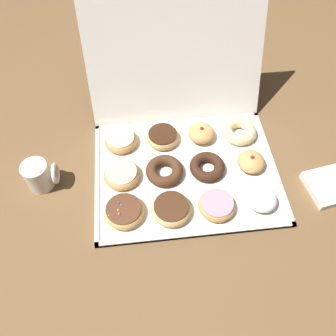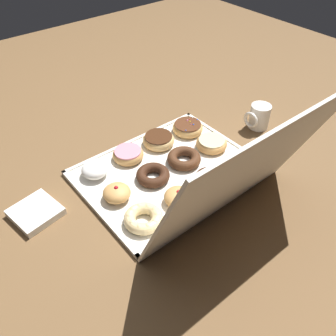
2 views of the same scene
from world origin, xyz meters
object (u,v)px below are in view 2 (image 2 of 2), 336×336
(chocolate_cake_ring_donut_6, at_px, (154,176))
(jelly_filled_donut_10, at_px, (178,197))
(chocolate_frosted_donut_1, at_px, (159,140))
(chocolate_cake_ring_donut_5, at_px, (183,158))
(cruller_donut_11, at_px, (143,218))
(jelly_filled_donut_7, at_px, (118,194))
(glazed_ring_donut_8, at_px, (240,162))
(sprinkle_donut_0, at_px, (188,128))
(chocolate_frosted_donut_9, at_px, (210,180))
(pink_frosted_donut_2, at_px, (128,154))
(coffee_mug, at_px, (259,116))
(powdered_filled_donut_3, at_px, (95,169))
(donut_box, at_px, (168,172))
(napkin_stack, at_px, (36,212))
(glazed_ring_donut_4, at_px, (212,144))

(chocolate_cake_ring_donut_6, distance_m, jelly_filled_donut_10, 0.13)
(chocolate_frosted_donut_1, distance_m, chocolate_cake_ring_donut_5, 0.13)
(cruller_donut_11, bearing_deg, chocolate_cake_ring_donut_5, -153.47)
(chocolate_cake_ring_donut_6, relative_size, jelly_filled_donut_10, 1.25)
(jelly_filled_donut_7, bearing_deg, glazed_ring_donut_8, 161.84)
(sprinkle_donut_0, distance_m, chocolate_frosted_donut_9, 0.30)
(pink_frosted_donut_2, relative_size, chocolate_cake_ring_donut_6, 0.98)
(chocolate_frosted_donut_1, relative_size, jelly_filled_donut_7, 1.34)
(sprinkle_donut_0, xyz_separation_m, coffee_mug, (-0.24, 0.14, 0.02))
(powdered_filled_donut_3, bearing_deg, chocolate_cake_ring_donut_5, 153.94)
(donut_box, bearing_deg, napkin_stack, -13.61)
(napkin_stack, bearing_deg, jelly_filled_donut_10, 146.55)
(coffee_mug, bearing_deg, powdered_filled_donut_3, -12.71)
(chocolate_cake_ring_donut_5, bearing_deg, cruller_donut_11, 26.53)
(chocolate_frosted_donut_1, relative_size, coffee_mug, 1.18)
(chocolate_frosted_donut_1, bearing_deg, napkin_stack, 3.81)
(chocolate_frosted_donut_1, bearing_deg, powdered_filled_donut_3, 0.02)
(donut_box, bearing_deg, pink_frosted_donut_2, -63.52)
(chocolate_frosted_donut_1, bearing_deg, jelly_filled_donut_10, 63.68)
(glazed_ring_donut_4, relative_size, coffee_mug, 1.14)
(jelly_filled_donut_10, bearing_deg, chocolate_cake_ring_donut_6, -91.64)
(powdered_filled_donut_3, height_order, glazed_ring_donut_4, powdered_filled_donut_3)
(chocolate_frosted_donut_1, xyz_separation_m, chocolate_frosted_donut_9, (0.00, 0.27, -0.00))
(glazed_ring_donut_8, distance_m, coffee_mug, 0.27)
(powdered_filled_donut_3, relative_size, jelly_filled_donut_7, 1.02)
(chocolate_frosted_donut_1, relative_size, chocolate_cake_ring_donut_5, 0.99)
(chocolate_frosted_donut_1, distance_m, powdered_filled_donut_3, 0.26)
(powdered_filled_donut_3, relative_size, chocolate_cake_ring_donut_6, 0.80)
(cruller_donut_11, bearing_deg, coffee_mug, -169.44)
(glazed_ring_donut_4, distance_m, napkin_stack, 0.63)
(powdered_filled_donut_3, height_order, chocolate_cake_ring_donut_6, powdered_filled_donut_3)
(jelly_filled_donut_10, bearing_deg, powdered_filled_donut_3, -63.65)
(jelly_filled_donut_7, relative_size, jelly_filled_donut_10, 0.98)
(chocolate_frosted_donut_1, xyz_separation_m, pink_frosted_donut_2, (0.13, -0.00, -0.00))
(sprinkle_donut_0, height_order, jelly_filled_donut_7, jelly_filled_donut_7)
(chocolate_cake_ring_donut_6, relative_size, jelly_filled_donut_7, 1.28)
(donut_box, xyz_separation_m, sprinkle_donut_0, (-0.20, -0.13, 0.02))
(pink_frosted_donut_2, relative_size, napkin_stack, 0.85)
(powdered_filled_donut_3, bearing_deg, glazed_ring_donut_4, 160.83)
(powdered_filled_donut_3, relative_size, glazed_ring_donut_4, 0.79)
(jelly_filled_donut_7, bearing_deg, cruller_donut_11, 92.72)
(pink_frosted_donut_2, distance_m, napkin_stack, 0.36)
(chocolate_frosted_donut_9, xyz_separation_m, napkin_stack, (0.48, -0.24, -0.02))
(chocolate_cake_ring_donut_6, height_order, jelly_filled_donut_10, jelly_filled_donut_10)
(jelly_filled_donut_7, xyz_separation_m, napkin_stack, (0.22, -0.11, -0.02))
(cruller_donut_11, height_order, coffee_mug, coffee_mug)
(napkin_stack, bearing_deg, cruller_donut_11, 134.30)
(chocolate_frosted_donut_1, bearing_deg, coffee_mug, 159.03)
(coffee_mug, bearing_deg, chocolate_cake_ring_donut_5, -2.06)
(jelly_filled_donut_7, bearing_deg, powdered_filled_donut_3, -90.97)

